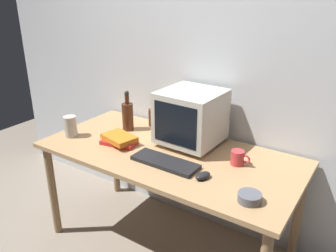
% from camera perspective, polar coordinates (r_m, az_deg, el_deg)
% --- Properties ---
extents(ground_plane, '(6.00, 6.00, 0.00)m').
position_cam_1_polar(ground_plane, '(2.66, 0.00, -18.97)').
color(ground_plane, gray).
extents(back_wall, '(4.00, 0.08, 2.50)m').
position_cam_1_polar(back_wall, '(2.45, 6.06, 10.28)').
color(back_wall, silver).
rests_on(back_wall, ground).
extents(desk, '(1.69, 0.80, 0.75)m').
position_cam_1_polar(desk, '(2.28, 0.00, -6.16)').
color(desk, tan).
rests_on(desk, ground).
extents(crt_monitor, '(0.39, 0.40, 0.37)m').
position_cam_1_polar(crt_monitor, '(2.28, 3.81, 1.47)').
color(crt_monitor, beige).
rests_on(crt_monitor, desk).
extents(keyboard, '(0.42, 0.15, 0.02)m').
position_cam_1_polar(keyboard, '(2.09, -0.49, -5.99)').
color(keyboard, black).
rests_on(keyboard, desk).
extents(computer_mouse, '(0.09, 0.11, 0.04)m').
position_cam_1_polar(computer_mouse, '(1.94, 5.77, -8.16)').
color(computer_mouse, black).
rests_on(computer_mouse, desk).
extents(bottle_tall, '(0.08, 0.08, 0.30)m').
position_cam_1_polar(bottle_tall, '(2.55, -6.67, 1.76)').
color(bottle_tall, '#472314').
rests_on(bottle_tall, desk).
extents(bottle_short, '(0.06, 0.06, 0.20)m').
position_cam_1_polar(bottle_short, '(2.62, -2.56, 1.57)').
color(bottle_short, '#472314').
rests_on(bottle_short, desk).
extents(book_stack, '(0.26, 0.20, 0.06)m').
position_cam_1_polar(book_stack, '(2.35, -8.07, -2.24)').
color(book_stack, red).
rests_on(book_stack, desk).
extents(mug, '(0.12, 0.08, 0.09)m').
position_cam_1_polar(mug, '(2.11, 11.47, -5.16)').
color(mug, '#CC383D').
rests_on(mug, desk).
extents(cd_spindle, '(0.12, 0.12, 0.04)m').
position_cam_1_polar(cd_spindle, '(1.79, 13.32, -11.42)').
color(cd_spindle, '#595B66').
rests_on(cd_spindle, desk).
extents(metal_canister, '(0.09, 0.09, 0.15)m').
position_cam_1_polar(metal_canister, '(2.53, -15.81, -0.06)').
color(metal_canister, '#B7B2A8').
rests_on(metal_canister, desk).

